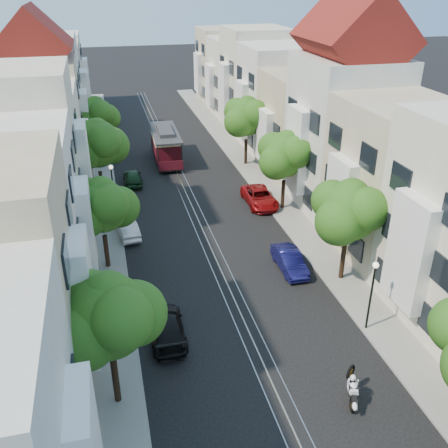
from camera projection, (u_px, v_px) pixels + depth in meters
ground at (181, 181)px, 46.88m from camera, size 200.00×200.00×0.00m
sidewalk_east at (255, 174)px, 48.41m from camera, size 2.50×80.00×0.12m
sidewalk_west at (102, 188)px, 45.30m from camera, size 2.50×80.00×0.12m
rail_left at (175, 182)px, 46.76m from camera, size 0.06×80.00×0.02m
rail_slot at (181, 181)px, 46.88m from camera, size 0.06×80.00×0.02m
rail_right at (187, 181)px, 47.00m from camera, size 0.06×80.00×0.02m
lane_line at (181, 181)px, 46.88m from camera, size 0.08×80.00×0.01m
townhouses_east at (303, 119)px, 47.01m from camera, size 7.75×72.00×12.00m
townhouses_west at (39, 138)px, 41.98m from camera, size 7.75×72.00×11.76m
tree_e_b at (350, 212)px, 29.81m from camera, size 4.93×4.08×6.68m
tree_e_c at (286, 156)px, 39.41m from camera, size 4.84×3.99×6.52m
tree_e_d at (247, 117)px, 48.82m from camera, size 5.01×4.16×6.85m
tree_w_a at (109, 318)px, 20.66m from camera, size 4.93×4.08×6.68m
tree_w_b at (102, 207)px, 31.22m from camera, size 4.72×3.87×6.27m
tree_w_c at (98, 145)px, 40.45m from camera, size 5.13×4.28×7.09m
tree_w_d at (96, 117)px, 50.20m from camera, size 4.84×3.99×6.52m
lamp_east at (372, 286)px, 26.14m from camera, size 0.32×0.32×4.16m
lamp_west at (112, 183)px, 39.05m from camera, size 0.32×0.32×4.16m
sportbike_rider at (352, 388)px, 22.41m from camera, size 0.95×1.82×1.55m
cable_car at (166, 144)px, 51.15m from camera, size 2.77×8.30×3.17m
parked_car_e_mid at (290, 261)px, 32.68m from camera, size 1.41×4.00×1.32m
parked_car_e_far at (260, 197)px, 41.88m from camera, size 2.30×4.92×1.36m
parked_car_w_near at (167, 327)px, 26.56m from camera, size 1.93×4.60×1.33m
parked_car_w_mid at (128, 229)px, 36.88m from camera, size 1.78×3.86×1.23m
parked_car_w_far at (133, 177)px, 46.04m from camera, size 1.60×3.96×1.35m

